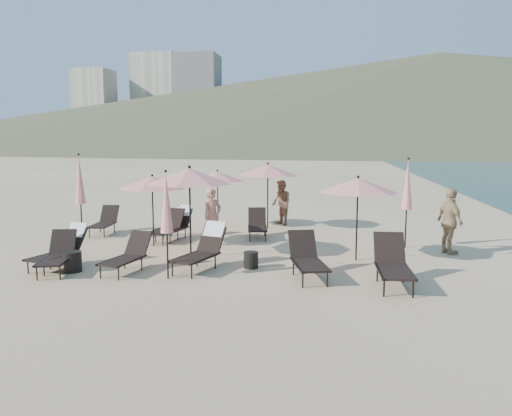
% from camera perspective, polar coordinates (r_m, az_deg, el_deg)
% --- Properties ---
extents(ground, '(800.00, 800.00, 0.00)m').
position_cam_1_polar(ground, '(12.05, -3.38, -7.34)').
color(ground, '#D6BA8C').
rests_on(ground, ground).
extents(volcanic_headland, '(690.00, 690.00, 55.00)m').
position_cam_1_polar(volcanic_headland, '(322.29, 21.97, 11.13)').
color(volcanic_headland, brown).
rests_on(volcanic_headland, ground).
extents(hotel_skyline, '(109.00, 82.00, 55.00)m').
position_cam_1_polar(hotel_skyline, '(299.24, -9.73, 11.44)').
color(hotel_skyline, beige).
rests_on(hotel_skyline, ground).
extents(lounger_0, '(1.00, 1.70, 0.92)m').
position_cam_1_polar(lounger_0, '(12.88, -21.74, -4.92)').
color(lounger_0, black).
rests_on(lounger_0, ground).
extents(lounger_1, '(0.96, 1.73, 1.02)m').
position_cam_1_polar(lounger_1, '(13.33, -21.31, -4.24)').
color(lounger_1, black).
rests_on(lounger_1, ground).
extents(lounger_2, '(0.85, 1.63, 0.89)m').
position_cam_1_polar(lounger_2, '(12.37, -14.50, -5.19)').
color(lounger_2, black).
rests_on(lounger_2, ground).
extents(lounger_3, '(1.10, 1.85, 1.09)m').
position_cam_1_polar(lounger_3, '(12.29, -6.14, -4.58)').
color(lounger_3, black).
rests_on(lounger_3, ground).
extents(lounger_4, '(1.09, 1.83, 0.99)m').
position_cam_1_polar(lounger_4, '(11.52, 5.88, -5.69)').
color(lounger_4, black).
rests_on(lounger_4, ground).
extents(lounger_5, '(0.76, 1.84, 1.04)m').
position_cam_1_polar(lounger_5, '(11.24, 15.36, -6.12)').
color(lounger_5, black).
rests_on(lounger_5, ground).
extents(lounger_6, '(0.75, 1.62, 0.90)m').
position_cam_1_polar(lounger_6, '(17.70, -16.92, -1.47)').
color(lounger_6, black).
rests_on(lounger_6, ground).
extents(lounger_7, '(0.84, 1.72, 0.95)m').
position_cam_1_polar(lounger_7, '(15.99, -10.18, -2.11)').
color(lounger_7, black).
rests_on(lounger_7, ground).
extents(lounger_8, '(0.89, 1.72, 1.02)m').
position_cam_1_polar(lounger_8, '(16.27, -9.13, -1.76)').
color(lounger_8, black).
rests_on(lounger_8, ground).
extents(lounger_9, '(0.87, 1.65, 0.90)m').
position_cam_1_polar(lounger_9, '(16.28, 0.15, -1.90)').
color(lounger_9, black).
rests_on(lounger_9, ground).
extents(umbrella_open_0, '(2.00, 2.00, 2.16)m').
position_cam_1_polar(umbrella_open_0, '(15.05, -11.78, 2.86)').
color(umbrella_open_0, black).
rests_on(umbrella_open_0, ground).
extents(umbrella_open_1, '(2.31, 2.31, 2.49)m').
position_cam_1_polar(umbrella_open_1, '(13.35, -7.61, 3.63)').
color(umbrella_open_1, black).
rests_on(umbrella_open_1, ground).
extents(umbrella_open_2, '(2.08, 2.08, 2.24)m').
position_cam_1_polar(umbrella_open_2, '(13.16, 11.56, 2.55)').
color(umbrella_open_2, black).
rests_on(umbrella_open_2, ground).
extents(umbrella_open_3, '(1.96, 1.96, 2.11)m').
position_cam_1_polar(umbrella_open_3, '(18.19, -4.42, 3.65)').
color(umbrella_open_3, black).
rests_on(umbrella_open_3, ground).
extents(umbrella_open_4, '(2.22, 2.22, 2.39)m').
position_cam_1_polar(umbrella_open_4, '(17.77, 1.36, 4.36)').
color(umbrella_open_4, black).
rests_on(umbrella_open_4, ground).
extents(umbrella_closed_0, '(0.29, 0.29, 2.48)m').
position_cam_1_polar(umbrella_closed_0, '(11.32, -10.21, 0.52)').
color(umbrella_closed_0, black).
rests_on(umbrella_closed_0, ground).
extents(umbrella_closed_1, '(0.31, 0.31, 2.65)m').
position_cam_1_polar(umbrella_closed_1, '(15.17, 16.92, 2.50)').
color(umbrella_closed_1, black).
rests_on(umbrella_closed_1, ground).
extents(umbrella_closed_2, '(0.32, 0.32, 2.75)m').
position_cam_1_polar(umbrella_closed_2, '(16.52, -19.50, 3.02)').
color(umbrella_closed_2, black).
rests_on(umbrella_closed_2, ground).
extents(side_table_0, '(0.43, 0.43, 0.49)m').
position_cam_1_polar(side_table_0, '(12.81, -20.22, -5.77)').
color(side_table_0, black).
rests_on(side_table_0, ground).
extents(side_table_1, '(0.37, 0.37, 0.41)m').
position_cam_1_polar(side_table_1, '(12.37, -0.59, -5.96)').
color(side_table_1, black).
rests_on(side_table_1, ground).
extents(beachgoer_a, '(0.72, 0.75, 1.74)m').
position_cam_1_polar(beachgoer_a, '(14.97, -5.01, -1.03)').
color(beachgoer_a, tan).
rests_on(beachgoer_a, ground).
extents(beachgoer_b, '(1.00, 1.04, 1.69)m').
position_cam_1_polar(beachgoer_b, '(18.66, 2.93, 0.61)').
color(beachgoer_b, '#9C6D50').
rests_on(beachgoer_b, ground).
extents(beachgoer_c, '(0.80, 1.17, 1.84)m').
position_cam_1_polar(beachgoer_c, '(14.79, 21.29, -1.43)').
color(beachgoer_c, tan).
rests_on(beachgoer_c, ground).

